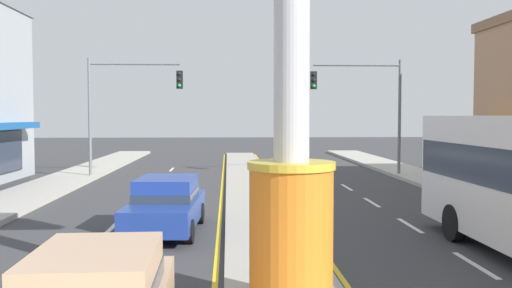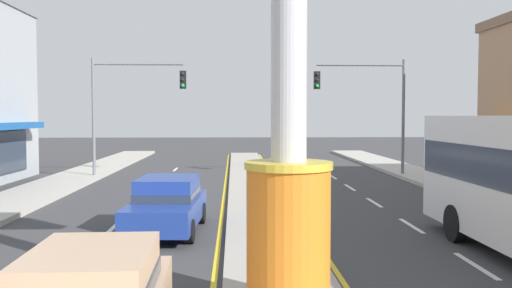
{
  "view_description": "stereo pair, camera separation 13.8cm",
  "coord_description": "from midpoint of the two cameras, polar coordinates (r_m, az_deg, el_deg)",
  "views": [
    {
      "loc": [
        -1.01,
        -2.62,
        3.27
      ],
      "look_at": [
        -0.35,
        10.41,
        2.6
      ],
      "focal_mm": 39.3,
      "sensor_mm": 36.0,
      "label": 1
    },
    {
      "loc": [
        -0.88,
        -2.63,
        3.27
      ],
      "look_at": [
        -0.35,
        10.41,
        2.6
      ],
      "focal_mm": 39.3,
      "sensor_mm": 36.0,
      "label": 2
    }
  ],
  "objects": [
    {
      "name": "district_sign",
      "position": [
        8.94,
        3.81,
        7.18
      ],
      "size": [
        6.06,
        1.41,
        8.36
      ],
      "color": "orange",
      "rests_on": "median_strip"
    },
    {
      "name": "traffic_light_right_side",
      "position": [
        30.09,
        11.72,
        4.74
      ],
      "size": [
        4.86,
        0.46,
        6.2
      ],
      "color": "slate",
      "rests_on": "ground"
    },
    {
      "name": "traffic_light_left_side",
      "position": [
        29.62,
        -12.8,
        4.76
      ],
      "size": [
        4.86,
        0.46,
        6.2
      ],
      "color": "slate",
      "rests_on": "ground"
    },
    {
      "name": "sedan_near_left_lane",
      "position": [
        15.92,
        -8.77,
        -6.07
      ],
      "size": [
        2.01,
        4.39,
        1.53
      ],
      "color": "navy",
      "rests_on": "ground"
    },
    {
      "name": "median_strip",
      "position": [
        20.89,
        0.32,
        -5.87
      ],
      "size": [
        2.17,
        52.0,
        0.14
      ],
      "primitive_type": "cube",
      "color": "#A39E93",
      "rests_on": "ground"
    },
    {
      "name": "lane_markings",
      "position": [
        19.57,
        0.5,
        -6.67
      ],
      "size": [
        8.91,
        52.0,
        0.01
      ],
      "color": "silver",
      "rests_on": "ground"
    }
  ]
}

